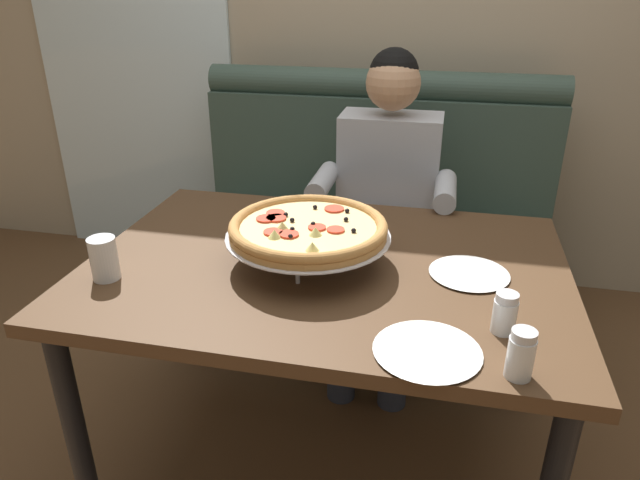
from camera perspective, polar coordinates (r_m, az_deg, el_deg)
ground_plane at (r=2.13m, az=0.49°, el=-20.72°), size 16.00×16.00×0.00m
back_wall_with_window at (r=3.00m, az=7.22°, el=22.42°), size 6.00×0.12×2.80m
window_panel at (r=3.36m, az=-18.72°, el=21.65°), size 1.10×0.02×2.80m
booth_bench at (r=2.68m, az=4.81°, el=0.04°), size 1.63×0.78×1.13m
dining_table at (r=1.71m, az=0.58°, el=-4.62°), size 1.37×0.97×0.76m
diner_main at (r=2.30m, az=6.48°, el=4.17°), size 0.54×0.64×1.27m
pizza at (r=1.62m, az=-1.21°, el=1.10°), size 0.47×0.47×0.14m
shaker_pepper_flakes at (r=1.41m, az=17.84°, el=-7.16°), size 0.06×0.06×0.10m
shaker_oregano at (r=1.27m, az=19.26°, el=-10.94°), size 0.06×0.06×0.11m
plate_near_left at (r=1.65m, az=14.60°, el=-3.04°), size 0.22×0.22×0.02m
plate_near_right at (r=1.31m, az=10.61°, el=-10.54°), size 0.24×0.24×0.02m
drinking_glass at (r=1.67m, az=-20.62°, el=-1.96°), size 0.07×0.07×0.12m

